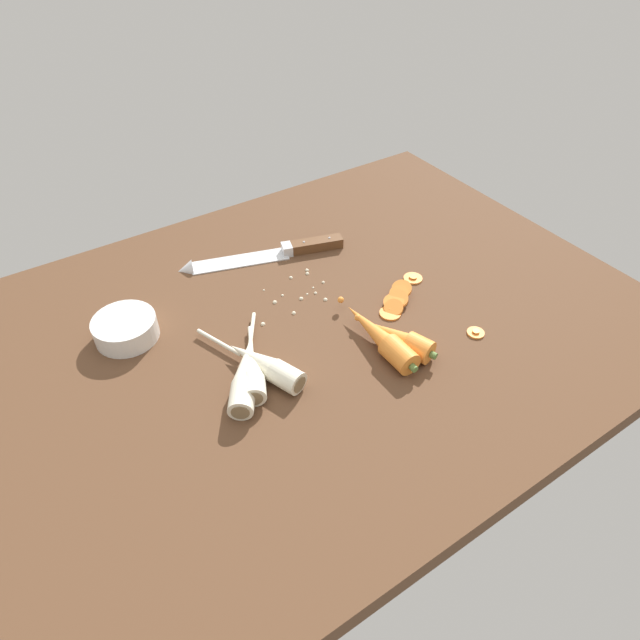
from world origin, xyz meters
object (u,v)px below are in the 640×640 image
object	(u,v)px
carrot_slice_stack	(396,301)
prep_bowl	(125,328)
parsnip_mid_left	(245,375)
parsnip_mid_right	(264,364)
whole_carrot_second	(400,339)
carrot_slice_stray_mid	(413,278)
parsnip_front	(252,372)
whole_carrot	(380,337)
carrot_slice_stray_near	(476,332)
chefs_knife	(260,256)

from	to	relation	value
carrot_slice_stack	prep_bowl	bearing A→B (deg)	156.98
parsnip_mid_left	parsnip_mid_right	world-z (taller)	same
whole_carrot_second	carrot_slice_stray_mid	xyz separation A→B (cm)	(14.70, 13.54, -1.74)
parsnip_front	carrot_slice_stray_mid	distance (cm)	39.91
prep_bowl	carrot_slice_stack	bearing A→B (deg)	-23.02
parsnip_front	carrot_slice_stray_mid	world-z (taller)	parsnip_front
whole_carrot	carrot_slice_stray_mid	distance (cm)	20.73
parsnip_mid_left	carrot_slice_stray_mid	world-z (taller)	parsnip_mid_left
carrot_slice_stray_mid	carrot_slice_stray_near	bearing A→B (deg)	-93.38
whole_carrot	whole_carrot_second	xyz separation A→B (cm)	(2.55, -2.17, 0.00)
chefs_knife	prep_bowl	bearing A→B (deg)	-165.17
parsnip_mid_right	prep_bowl	xyz separation A→B (cm)	(-15.96, 20.79, 0.17)
carrot_slice_stray_mid	prep_bowl	world-z (taller)	prep_bowl
carrot_slice_stack	carrot_slice_stray_near	distance (cm)	15.57
parsnip_mid_right	prep_bowl	size ratio (longest dim) A/B	2.00
carrot_slice_stray_mid	whole_carrot_second	bearing A→B (deg)	-137.34
chefs_knife	parsnip_mid_right	size ratio (longest dim) A/B	1.55
whole_carrot	prep_bowl	size ratio (longest dim) A/B	2.00
whole_carrot_second	chefs_knife	bearing A→B (deg)	101.23
parsnip_front	carrot_slice_stray_mid	bearing A→B (deg)	9.18
parsnip_mid_left	carrot_slice_stray_near	xyz separation A→B (cm)	(39.51, -11.94, -1.62)
carrot_slice_stray_mid	prep_bowl	bearing A→B (deg)	164.36
parsnip_mid_left	prep_bowl	size ratio (longest dim) A/B	1.90
chefs_knife	whole_carrot	bearing A→B (deg)	-82.20
whole_carrot_second	carrot_slice_stray_mid	world-z (taller)	whole_carrot_second
chefs_knife	parsnip_mid_left	size ratio (longest dim) A/B	1.63
chefs_knife	carrot_slice_stray_near	size ratio (longest dim) A/B	11.03
parsnip_front	prep_bowl	bearing A→B (deg)	122.67
carrot_slice_stray_near	carrot_slice_stray_mid	world-z (taller)	same
parsnip_mid_left	carrot_slice_stack	world-z (taller)	parsnip_mid_left
parsnip_mid_right	whole_carrot_second	bearing A→B (deg)	-18.77
whole_carrot	whole_carrot_second	world-z (taller)	same
carrot_slice_stray_mid	parsnip_mid_left	bearing A→B (deg)	-171.14
parsnip_mid_left	carrot_slice_stack	xyz separation A→B (cm)	(32.65, 2.03, -1.03)
parsnip_front	parsnip_mid_right	bearing A→B (deg)	9.44
parsnip_mid_right	carrot_slice_stray_mid	bearing A→B (deg)	9.16
parsnip_front	whole_carrot	bearing A→B (deg)	-12.77
carrot_slice_stray_mid	prep_bowl	distance (cm)	55.01
chefs_knife	parsnip_mid_left	bearing A→B (deg)	-122.40
carrot_slice_stack	carrot_slice_stray_mid	size ratio (longest dim) A/B	2.46
parsnip_front	parsnip_mid_right	distance (cm)	2.41
chefs_knife	parsnip_mid_left	distance (cm)	34.79
parsnip_mid_left	parsnip_mid_right	distance (cm)	3.62
carrot_slice_stack	prep_bowl	size ratio (longest dim) A/B	0.84
whole_carrot	whole_carrot_second	size ratio (longest dim) A/B	1.39
chefs_knife	prep_bowl	xyz separation A→B (cm)	(-30.98, -8.21, 1.50)
parsnip_front	carrot_slice_stray_near	xyz separation A→B (cm)	(38.29, -11.91, -1.62)
prep_bowl	whole_carrot	bearing A→B (deg)	-36.27
parsnip_front	parsnip_mid_left	xyz separation A→B (cm)	(-1.22, 0.03, -0.00)
carrot_slice_stack	parsnip_front	bearing A→B (deg)	-176.25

